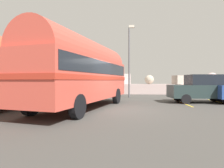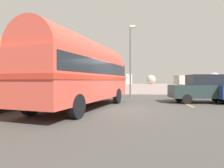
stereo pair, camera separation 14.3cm
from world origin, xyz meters
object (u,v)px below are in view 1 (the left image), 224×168
(vintage_coach, at_px, (83,70))
(lamp_post, at_px, (129,58))
(second_coach, at_px, (13,70))
(parked_car_nearest, at_px, (202,88))

(vintage_coach, height_order, lamp_post, lamp_post)
(second_coach, distance_m, parked_car_nearest, 11.67)
(second_coach, relative_size, lamp_post, 1.47)
(vintage_coach, bearing_deg, lamp_post, 82.23)
(vintage_coach, height_order, second_coach, same)
(vintage_coach, relative_size, lamp_post, 1.47)
(vintage_coach, distance_m, parked_car_nearest, 8.03)
(vintage_coach, distance_m, second_coach, 3.92)
(vintage_coach, bearing_deg, second_coach, -168.50)
(lamp_post, bearing_deg, vintage_coach, -111.06)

